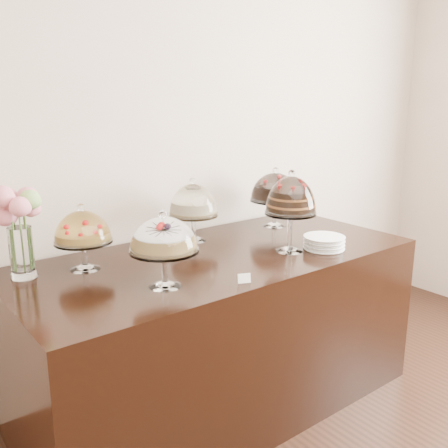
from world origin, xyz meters
TOP-DOWN VIEW (x-y plane):
  - wall_back at (0.00, 3.00)m, footprint 5.00×0.04m
  - display_counter at (-0.05, 2.45)m, footprint 2.20×1.00m
  - cake_stand_sugar_sponge at (-0.52, 2.22)m, footprint 0.31×0.31m
  - cake_stand_choco_layer at (0.30, 2.26)m, footprint 0.28×0.28m
  - cake_stand_cheesecake at (-0.00, 2.75)m, footprint 0.29×0.29m
  - cake_stand_dark_choco at (0.61, 2.71)m, footprint 0.33×0.33m
  - cake_stand_fruit_tart at (-0.71, 2.66)m, footprint 0.28×0.28m
  - flower_vase at (-0.98, 2.75)m, footprint 0.24×0.32m
  - plate_stack at (0.48, 2.17)m, footprint 0.22×0.22m
  - price_card_left at (-0.21, 2.04)m, footprint 0.06×0.04m

SIDE VIEW (x-z plane):
  - display_counter at x=-0.05m, z-range 0.00..0.90m
  - price_card_left at x=-0.21m, z-range 0.90..0.94m
  - plate_stack at x=0.48m, z-range 0.90..0.97m
  - cake_stand_fruit_tart at x=-0.71m, z-range 0.94..1.27m
  - cake_stand_sugar_sponge at x=-0.52m, z-range 0.95..1.30m
  - cake_stand_cheesecake at x=0.00m, z-range 0.94..1.32m
  - cake_stand_dark_choco at x=0.61m, z-range 0.95..1.34m
  - flower_vase at x=-0.98m, z-range 0.96..1.41m
  - cake_stand_choco_layer at x=0.30m, z-range 0.97..1.42m
  - wall_back at x=0.00m, z-range 0.00..3.00m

